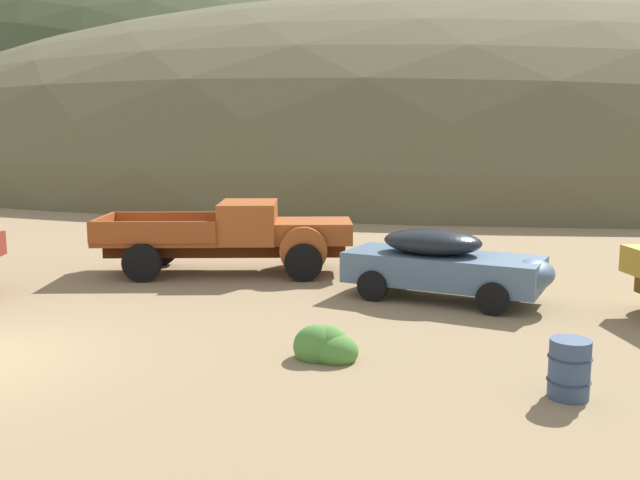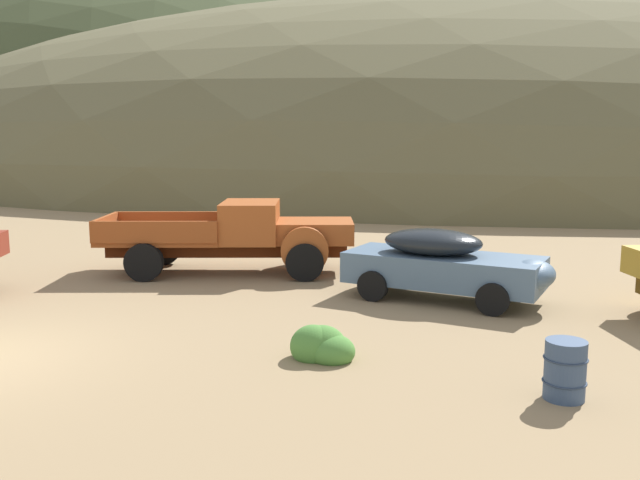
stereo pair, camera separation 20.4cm
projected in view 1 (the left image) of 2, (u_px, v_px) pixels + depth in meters
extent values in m
ellipsoid|color=#424C2D|center=(105.00, 169.00, 73.55)|extent=(78.40, 53.98, 40.22)
ellipsoid|color=brown|center=(437.00, 172.00, 67.38)|extent=(115.98, 82.41, 30.95)
cube|color=#51220D|center=(227.00, 248.00, 17.92)|extent=(6.33, 2.24, 0.36)
cube|color=#A34C1E|center=(314.00, 231.00, 17.90)|extent=(2.29, 2.13, 0.55)
cube|color=#B7B2A8|center=(348.00, 232.00, 17.92)|extent=(0.32, 1.21, 0.44)
cylinder|color=#A34C1E|center=(303.00, 251.00, 16.91)|extent=(1.21, 0.42, 1.20)
cylinder|color=#A34C1E|center=(304.00, 238.00, 18.99)|extent=(1.21, 0.42, 1.20)
cube|color=#A34C1E|center=(249.00, 222.00, 17.83)|extent=(1.83, 2.28, 1.05)
cube|color=black|center=(273.00, 214.00, 17.81)|extent=(0.40, 1.70, 0.59)
cube|color=#97471E|center=(161.00, 239.00, 17.85)|extent=(3.53, 2.71, 0.12)
cube|color=#97471E|center=(152.00, 233.00, 16.76)|extent=(3.12, 0.74, 0.55)
cube|color=#97471E|center=(169.00, 222.00, 18.85)|extent=(3.12, 0.74, 0.55)
cube|color=#97471E|center=(103.00, 227.00, 17.77)|extent=(0.53, 2.10, 0.55)
cylinder|color=black|center=(303.00, 262.00, 16.90)|extent=(1.00, 0.47, 0.96)
cylinder|color=black|center=(304.00, 248.00, 19.08)|extent=(1.00, 0.47, 0.96)
cylinder|color=black|center=(142.00, 263.00, 16.82)|extent=(1.00, 0.47, 0.96)
cylinder|color=black|center=(161.00, 248.00, 19.01)|extent=(1.00, 0.47, 0.96)
cube|color=slate|center=(443.00, 269.00, 15.00)|extent=(4.57, 2.85, 0.68)
ellipsoid|color=black|center=(432.00, 242.00, 15.03)|extent=(2.55, 2.07, 0.57)
ellipsoid|color=slate|center=(532.00, 274.00, 14.13)|extent=(1.29, 1.57, 0.61)
cylinder|color=black|center=(493.00, 299.00, 13.71)|extent=(0.71, 0.39, 0.68)
cylinder|color=black|center=(510.00, 283.00, 15.21)|extent=(0.71, 0.39, 0.68)
cylinder|color=black|center=(373.00, 286.00, 14.90)|extent=(0.71, 0.39, 0.68)
cylinder|color=black|center=(400.00, 272.00, 16.40)|extent=(0.71, 0.39, 0.68)
cylinder|color=#384C6B|center=(569.00, 369.00, 9.38)|extent=(0.56, 0.56, 0.84)
torus|color=#27354A|center=(570.00, 357.00, 9.35)|extent=(0.60, 0.60, 0.03)
torus|color=#27354A|center=(569.00, 380.00, 9.40)|extent=(0.60, 0.60, 0.03)
ellipsoid|color=#4C8438|center=(317.00, 346.00, 11.09)|extent=(0.78, 0.70, 0.71)
ellipsoid|color=#4C8438|center=(325.00, 346.00, 11.12)|extent=(0.80, 0.72, 0.69)
ellipsoid|color=#4C8438|center=(335.00, 351.00, 10.99)|extent=(0.78, 0.70, 0.55)
ellipsoid|color=olive|center=(415.00, 256.00, 19.56)|extent=(0.61, 0.55, 0.62)
ellipsoid|color=olive|center=(406.00, 257.00, 19.42)|extent=(0.61, 0.55, 0.56)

